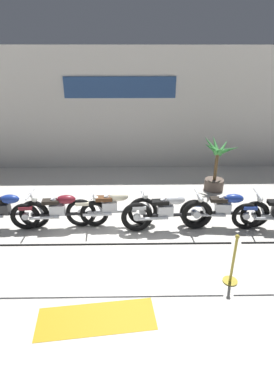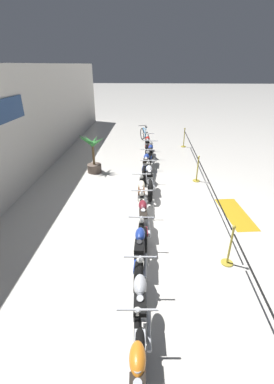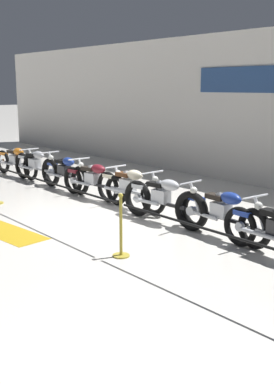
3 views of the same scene
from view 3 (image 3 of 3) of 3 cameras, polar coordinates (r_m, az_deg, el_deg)
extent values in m
plane|color=silver|center=(10.44, -3.85, -2.62)|extent=(120.00, 120.00, 0.00)
cube|color=silver|center=(13.76, 13.73, 9.55)|extent=(28.00, 0.25, 4.20)
cube|color=navy|center=(13.60, 13.73, 12.83)|extent=(3.83, 0.04, 0.70)
torus|color=black|center=(14.44, -12.52, 2.80)|extent=(0.74, 0.15, 0.73)
torus|color=black|center=(15.86, -15.58, 3.48)|extent=(0.74, 0.15, 0.73)
cylinder|color=silver|center=(14.44, -12.52, 2.80)|extent=(0.18, 0.09, 0.17)
cylinder|color=silver|center=(15.86, -15.58, 3.48)|extent=(0.18, 0.09, 0.17)
cylinder|color=silver|center=(14.32, -12.39, 3.87)|extent=(0.31, 0.07, 0.59)
cube|color=silver|center=(15.17, -14.25, 3.77)|extent=(0.37, 0.24, 0.26)
cylinder|color=silver|center=(15.10, -14.21, 4.51)|extent=(0.18, 0.12, 0.24)
cylinder|color=silver|center=(15.17, -14.36, 4.53)|extent=(0.18, 0.12, 0.24)
cylinder|color=silver|center=(15.38, -15.22, 3.31)|extent=(0.70, 0.11, 0.07)
cube|color=#47474C|center=(15.14, -14.13, 3.23)|extent=(1.32, 0.13, 0.06)
ellipsoid|color=orange|center=(14.93, -13.87, 4.67)|extent=(0.47, 0.24, 0.22)
cube|color=black|center=(15.25, -14.53, 4.64)|extent=(0.41, 0.22, 0.09)
cube|color=orange|center=(15.78, -15.55, 4.41)|extent=(0.33, 0.18, 0.08)
cylinder|color=silver|center=(14.38, -12.67, 4.97)|extent=(0.07, 0.62, 0.04)
sphere|color=silver|center=(14.33, -12.48, 4.38)|extent=(0.14, 0.14, 0.14)
torus|color=black|center=(13.46, -10.23, 2.31)|extent=(0.78, 0.16, 0.78)
torus|color=black|center=(14.75, -13.41, 3.05)|extent=(0.78, 0.16, 0.78)
cylinder|color=silver|center=(13.46, -10.23, 2.31)|extent=(0.19, 0.09, 0.18)
cylinder|color=silver|center=(14.75, -13.41, 3.05)|extent=(0.19, 0.09, 0.18)
cylinder|color=silver|center=(13.34, -10.07, 3.46)|extent=(0.31, 0.07, 0.59)
cube|color=silver|center=(14.11, -12.02, 3.36)|extent=(0.37, 0.23, 0.26)
cylinder|color=silver|center=(14.05, -11.97, 4.15)|extent=(0.18, 0.12, 0.24)
cylinder|color=silver|center=(14.12, -12.15, 4.18)|extent=(0.18, 0.12, 0.24)
cylinder|color=silver|center=(14.32, -13.09, 2.87)|extent=(0.70, 0.10, 0.07)
cube|color=#ADAFB5|center=(14.09, -11.89, 2.78)|extent=(1.22, 0.11, 0.06)
ellipsoid|color=#B7BABF|center=(13.88, -11.59, 4.32)|extent=(0.47, 0.24, 0.22)
cube|color=black|center=(14.19, -12.33, 4.29)|extent=(0.41, 0.22, 0.09)
cube|color=#B7BABF|center=(14.66, -13.36, 4.09)|extent=(0.33, 0.17, 0.08)
cylinder|color=silver|center=(13.39, -10.37, 4.64)|extent=(0.06, 0.62, 0.04)
sphere|color=silver|center=(13.34, -10.16, 4.01)|extent=(0.14, 0.14, 0.14)
torus|color=black|center=(12.29, -6.77, 1.37)|extent=(0.74, 0.13, 0.74)
torus|color=black|center=(13.48, -10.07, 2.25)|extent=(0.74, 0.13, 0.74)
cylinder|color=silver|center=(12.29, -6.77, 1.37)|extent=(0.17, 0.08, 0.17)
cylinder|color=silver|center=(13.48, -10.07, 2.25)|extent=(0.17, 0.08, 0.17)
cylinder|color=silver|center=(12.16, -6.58, 2.62)|extent=(0.30, 0.06, 0.59)
cube|color=#2D2D30|center=(12.89, -8.63, 2.56)|extent=(0.36, 0.22, 0.26)
cylinder|color=#2D2D30|center=(12.83, -8.57, 3.42)|extent=(0.18, 0.11, 0.24)
cylinder|color=#2D2D30|center=(12.90, -8.76, 3.46)|extent=(0.18, 0.11, 0.24)
cylinder|color=silver|center=(13.10, -9.82, 2.06)|extent=(0.70, 0.08, 0.07)
cube|color=#47474C|center=(12.88, -8.50, 1.92)|extent=(1.14, 0.07, 0.06)
ellipsoid|color=navy|center=(12.66, -8.13, 3.59)|extent=(0.46, 0.22, 0.22)
cube|color=black|center=(12.97, -8.96, 3.59)|extent=(0.40, 0.20, 0.09)
cube|color=navy|center=(13.40, -10.00, 3.32)|extent=(0.32, 0.16, 0.08)
cylinder|color=silver|center=(12.21, -6.89, 3.92)|extent=(0.04, 0.62, 0.04)
sphere|color=silver|center=(12.17, -6.67, 3.23)|extent=(0.14, 0.14, 0.14)
torus|color=black|center=(11.15, -2.45, 0.22)|extent=(0.71, 0.17, 0.71)
torus|color=black|center=(12.41, -7.59, 1.38)|extent=(0.71, 0.17, 0.71)
cylinder|color=silver|center=(11.15, -2.45, 0.22)|extent=(0.17, 0.09, 0.16)
cylinder|color=silver|center=(12.41, -7.59, 1.38)|extent=(0.17, 0.09, 0.16)
cylinder|color=silver|center=(11.02, -2.15, 1.59)|extent=(0.31, 0.08, 0.59)
cube|color=silver|center=(11.77, -5.32, 1.63)|extent=(0.38, 0.25, 0.26)
cylinder|color=silver|center=(11.71, -5.22, 2.57)|extent=(0.19, 0.12, 0.24)
cylinder|color=silver|center=(11.77, -5.47, 2.61)|extent=(0.19, 0.12, 0.24)
cylinder|color=silver|center=(11.95, -6.74, 1.07)|extent=(0.70, 0.12, 0.07)
cube|color=black|center=(11.76, -5.16, 0.93)|extent=(1.33, 0.16, 0.06)
ellipsoid|color=maroon|center=(11.55, -4.63, 2.75)|extent=(0.47, 0.25, 0.22)
cube|color=black|center=(11.83, -5.74, 2.76)|extent=(0.41, 0.23, 0.09)
cube|color=maroon|center=(12.33, -7.48, 2.49)|extent=(0.33, 0.18, 0.08)
cylinder|color=silver|center=(11.06, -2.54, 3.03)|extent=(0.08, 0.62, 0.04)
sphere|color=silver|center=(11.02, -2.26, 2.26)|extent=(0.14, 0.14, 0.14)
torus|color=black|center=(10.28, 1.92, -0.69)|extent=(0.75, 0.14, 0.75)
torus|color=black|center=(11.39, -3.46, 0.59)|extent=(0.75, 0.14, 0.75)
cylinder|color=silver|center=(10.28, 1.92, -0.69)|extent=(0.18, 0.09, 0.18)
cylinder|color=silver|center=(11.39, -3.46, 0.59)|extent=(0.18, 0.09, 0.18)
cylinder|color=silver|center=(10.16, 2.28, 0.78)|extent=(0.31, 0.07, 0.59)
cube|color=silver|center=(10.83, -1.09, 0.85)|extent=(0.37, 0.24, 0.26)
cylinder|color=silver|center=(10.76, -0.95, 1.86)|extent=(0.18, 0.12, 0.24)
cylinder|color=silver|center=(10.82, -1.24, 1.92)|extent=(0.18, 0.12, 0.24)
cylinder|color=silver|center=(10.99, -2.67, 0.27)|extent=(0.70, 0.10, 0.07)
cube|color=#ADAFB5|center=(10.82, -0.91, 0.09)|extent=(1.22, 0.11, 0.06)
ellipsoid|color=beige|center=(10.61, -0.27, 2.04)|extent=(0.47, 0.24, 0.22)
cube|color=#4C2D19|center=(10.88, -1.55, 2.09)|extent=(0.41, 0.22, 0.09)
cube|color=beige|center=(11.30, -3.32, 1.90)|extent=(0.33, 0.17, 0.08)
cylinder|color=silver|center=(10.19, 1.86, 2.34)|extent=(0.06, 0.62, 0.04)
sphere|color=silver|center=(10.16, 2.17, 1.51)|extent=(0.14, 0.14, 0.14)
torus|color=black|center=(9.22, 6.38, -2.24)|extent=(0.77, 0.18, 0.77)
torus|color=black|center=(10.19, 0.09, -0.74)|extent=(0.77, 0.18, 0.77)
cylinder|color=silver|center=(9.22, 6.38, -2.24)|extent=(0.18, 0.09, 0.18)
cylinder|color=silver|center=(10.19, 0.09, -0.74)|extent=(0.18, 0.09, 0.18)
cylinder|color=silver|center=(9.10, 6.86, -0.61)|extent=(0.31, 0.07, 0.59)
cube|color=silver|center=(9.69, 2.87, -0.49)|extent=(0.37, 0.24, 0.26)
cylinder|color=silver|center=(9.62, 3.06, 0.64)|extent=(0.19, 0.12, 0.24)
cylinder|color=silver|center=(9.67, 2.71, 0.71)|extent=(0.19, 0.12, 0.24)
cylinder|color=silver|center=(9.83, 1.03, -1.13)|extent=(0.70, 0.11, 0.07)
cube|color=black|center=(9.69, 3.08, -1.34)|extent=(1.17, 0.13, 0.06)
ellipsoid|color=#B7BABF|center=(9.48, 3.90, 0.82)|extent=(0.47, 0.25, 0.22)
cube|color=black|center=(9.73, 2.33, 0.90)|extent=(0.41, 0.22, 0.09)
cube|color=#B7BABF|center=(10.10, 0.28, 0.70)|extent=(0.33, 0.18, 0.08)
cylinder|color=silver|center=(9.11, 6.37, 1.13)|extent=(0.07, 0.62, 0.04)
sphere|color=silver|center=(9.09, 6.73, 0.20)|extent=(0.14, 0.14, 0.14)
torus|color=black|center=(8.38, 13.74, -4.23)|extent=(0.72, 0.18, 0.71)
torus|color=black|center=(9.36, 6.84, -2.21)|extent=(0.72, 0.18, 0.71)
cylinder|color=silver|center=(8.38, 13.74, -4.23)|extent=(0.17, 0.09, 0.16)
cylinder|color=silver|center=(9.36, 6.84, -2.21)|extent=(0.17, 0.09, 0.16)
cylinder|color=silver|center=(8.25, 14.32, -2.48)|extent=(0.31, 0.08, 0.59)
cube|color=silver|center=(8.84, 9.90, -2.10)|extent=(0.38, 0.25, 0.26)
cylinder|color=silver|center=(8.77, 10.15, -0.89)|extent=(0.19, 0.12, 0.24)
cylinder|color=silver|center=(8.82, 9.76, -0.79)|extent=(0.19, 0.12, 0.24)
cylinder|color=silver|center=(8.99, 7.88, -2.72)|extent=(0.70, 0.12, 0.07)
cube|color=black|center=(8.85, 10.10, -3.04)|extent=(1.19, 0.15, 0.06)
ellipsoid|color=navy|center=(8.63, 11.06, -0.73)|extent=(0.47, 0.25, 0.22)
cube|color=black|center=(8.88, 9.36, -0.56)|extent=(0.41, 0.23, 0.09)
cube|color=navy|center=(9.27, 7.09, -0.78)|extent=(0.33, 0.18, 0.08)
cylinder|color=silver|center=(8.25, 13.83, -0.54)|extent=(0.08, 0.62, 0.04)
sphere|color=silver|center=(8.23, 14.20, -1.59)|extent=(0.14, 0.14, 0.14)
torus|color=black|center=(8.45, 12.12, -4.04)|extent=(0.70, 0.14, 0.70)
cylinder|color=silver|center=(8.45, 12.12, -4.04)|extent=(0.17, 0.09, 0.16)
cylinder|color=silver|center=(8.05, 14.14, -4.83)|extent=(0.70, 0.10, 0.07)
cube|color=black|center=(7.96, 15.86, -2.42)|extent=(0.41, 0.21, 0.09)
cube|color=navy|center=(8.36, 12.45, -2.47)|extent=(0.33, 0.17, 0.08)
cylinder|color=black|center=(9.56, -10.71, 1.20)|extent=(4.53, 0.04, 0.04)
cylinder|color=black|center=(6.03, 12.13, -5.48)|extent=(4.53, 0.04, 0.04)
cylinder|color=gold|center=(7.89, -1.90, -7.54)|extent=(0.28, 0.28, 0.03)
cylinder|color=gold|center=(7.74, -1.92, -4.14)|extent=(0.05, 0.05, 0.95)
sphere|color=gold|center=(7.61, -1.95, -0.42)|extent=(0.08, 0.08, 0.08)
cube|color=#B78E19|center=(9.49, -15.22, -4.57)|extent=(1.99, 0.89, 0.01)
camera|label=1|loc=(7.79, -40.91, 18.82)|focal=28.00mm
camera|label=2|loc=(16.64, -18.01, 16.88)|focal=24.00mm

